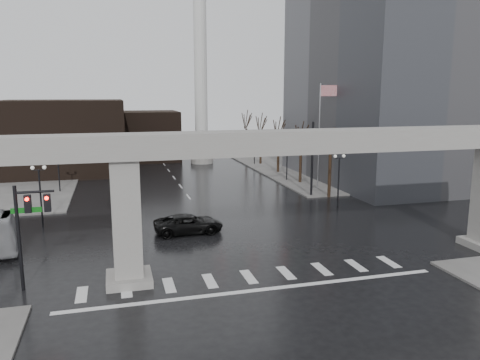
{
  "coord_description": "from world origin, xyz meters",
  "views": [
    {
      "loc": [
        -7.53,
        -26.6,
        10.92
      ],
      "look_at": [
        1.55,
        6.69,
        4.5
      ],
      "focal_mm": 35.0,
      "sensor_mm": 36.0,
      "label": 1
    }
  ],
  "objects": [
    {
      "name": "tree_right_4",
      "position": [
        14.53,
        50.02,
        3.04
      ],
      "size": [
        1.12,
        1.69,
        8.19
      ],
      "color": "black",
      "rests_on": "ground"
    },
    {
      "name": "lamp_left_0",
      "position": [
        -13.5,
        14.0,
        3.47
      ],
      "size": [
        1.22,
        0.32,
        5.11
      ],
      "color": "black",
      "rests_on": "ground"
    },
    {
      "name": "signal_left_pole",
      "position": [
        -12.25,
        0.5,
        4.07
      ],
      "size": [
        2.3,
        0.3,
        6.0
      ],
      "color": "black",
      "rests_on": "ground"
    },
    {
      "name": "lamp_right_1",
      "position": [
        13.5,
        28.0,
        3.47
      ],
      "size": [
        1.22,
        0.32,
        5.11
      ],
      "color": "black",
      "rests_on": "ground"
    },
    {
      "name": "signal_mast_arm",
      "position": [
        8.99,
        18.8,
        5.83
      ],
      "size": [
        12.12,
        0.43,
        8.0
      ],
      "color": "black",
      "rests_on": "ground"
    },
    {
      "name": "lamp_left_2",
      "position": [
        -13.5,
        42.0,
        3.47
      ],
      "size": [
        1.22,
        0.32,
        5.11
      ],
      "color": "black",
      "rests_on": "ground"
    },
    {
      "name": "ground",
      "position": [
        0.0,
        0.0,
        0.0
      ],
      "size": [
        160.0,
        160.0,
        0.0
      ],
      "primitive_type": "plane",
      "color": "black",
      "rests_on": "ground"
    },
    {
      "name": "tree_right_3",
      "position": [
        14.53,
        42.02,
        2.98
      ],
      "size": [
        1.11,
        1.66,
        8.02
      ],
      "color": "black",
      "rests_on": "ground"
    },
    {
      "name": "elevated_guideway",
      "position": [
        1.26,
        0.0,
        6.88
      ],
      "size": [
        48.0,
        2.6,
        8.7
      ],
      "color": "gray",
      "rests_on": "ground"
    },
    {
      "name": "tree_right_1",
      "position": [
        14.53,
        26.02,
        2.85
      ],
      "size": [
        1.09,
        1.61,
        7.67
      ],
      "color": "black",
      "rests_on": "ground"
    },
    {
      "name": "lamp_right_0",
      "position": [
        13.5,
        14.0,
        3.47
      ],
      "size": [
        1.22,
        0.32,
        5.11
      ],
      "color": "black",
      "rests_on": "ground"
    },
    {
      "name": "office_tower",
      "position": [
        28.0,
        26.0,
        21.0
      ],
      "size": [
        22.0,
        26.0,
        42.0
      ],
      "primitive_type": "cube",
      "color": "slate",
      "rests_on": "ground"
    },
    {
      "name": "smokestack",
      "position": [
        6.0,
        46.0,
        13.35
      ],
      "size": [
        3.6,
        3.6,
        30.0
      ],
      "color": "silver",
      "rests_on": "ground"
    },
    {
      "name": "flagpole_assembly",
      "position": [
        15.29,
        22.0,
        7.53
      ],
      "size": [
        2.06,
        0.12,
        12.0
      ],
      "color": "silver",
      "rests_on": "ground"
    },
    {
      "name": "sidewalk_ne",
      "position": [
        26.0,
        36.0,
        0.07
      ],
      "size": [
        28.0,
        36.0,
        0.15
      ],
      "primitive_type": "cube",
      "color": "slate",
      "rests_on": "ground"
    },
    {
      "name": "building_far_left",
      "position": [
        -14.0,
        42.0,
        5.0
      ],
      "size": [
        16.0,
        14.0,
        10.0
      ],
      "primitive_type": "cube",
      "color": "black",
      "rests_on": "ground"
    },
    {
      "name": "tree_right_2",
      "position": [
        14.53,
        34.02,
        2.91
      ],
      "size": [
        1.1,
        1.63,
        7.85
      ],
      "color": "black",
      "rests_on": "ground"
    },
    {
      "name": "pickup_truck",
      "position": [
        -2.06,
        8.87,
        0.75
      ],
      "size": [
        5.5,
        2.67,
        1.51
      ],
      "primitive_type": "imported",
      "rotation": [
        0.0,
        0.0,
        1.6
      ],
      "color": "black",
      "rests_on": "ground"
    },
    {
      "name": "tree_right_0",
      "position": [
        14.53,
        18.02,
        2.79
      ],
      "size": [
        1.09,
        1.58,
        7.5
      ],
      "color": "black",
      "rests_on": "ground"
    },
    {
      "name": "lamp_left_1",
      "position": [
        -13.5,
        28.0,
        3.47
      ],
      "size": [
        1.22,
        0.32,
        5.11
      ],
      "color": "black",
      "rests_on": "ground"
    },
    {
      "name": "building_far_mid",
      "position": [
        -2.0,
        52.0,
        4.0
      ],
      "size": [
        10.0,
        10.0,
        8.0
      ],
      "primitive_type": "cube",
      "color": "black",
      "rests_on": "ground"
    },
    {
      "name": "lamp_right_2",
      "position": [
        13.5,
        42.0,
        3.47
      ],
      "size": [
        1.22,
        0.32,
        5.11
      ],
      "color": "black",
      "rests_on": "ground"
    },
    {
      "name": "far_car",
      "position": [
        -6.83,
        20.87,
        0.81
      ],
      "size": [
        2.7,
        5.02,
        1.62
      ],
      "primitive_type": "imported",
      "rotation": [
        0.0,
        0.0,
        -0.17
      ],
      "color": "black",
      "rests_on": "ground"
    }
  ]
}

